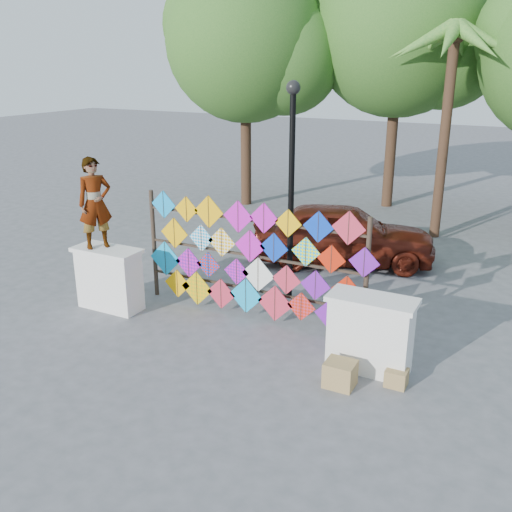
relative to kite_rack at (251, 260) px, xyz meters
name	(u,v)px	position (x,y,z in m)	size (l,w,h in m)	color
ground	(231,331)	(-0.05, -0.73, -1.18)	(80.00, 80.00, 0.00)	gray
parapet_left	(109,278)	(-2.75, -0.93, -0.53)	(1.40, 0.65, 1.28)	white
parapet_right	(370,334)	(2.65, -0.93, -0.53)	(1.40, 0.65, 1.28)	white
kite_rack	(251,260)	(0.00, 0.00, 0.00)	(4.92, 0.24, 2.38)	#33261C
tree_west	(248,42)	(-4.45, 8.30, 4.20)	(5.85, 5.20, 8.01)	#432A1D
tree_mid	(403,28)	(0.06, 10.30, 4.59)	(6.30, 5.60, 8.61)	#432A1D
palm_tree	(453,55)	(2.15, 7.27, 3.77)	(3.62, 3.62, 5.83)	#432A1D
vendor_woman	(95,203)	(-2.95, -0.93, 0.99)	(0.65, 0.43, 1.80)	#99999E
sedan	(343,234)	(0.54, 3.86, -0.42)	(1.79, 4.45, 1.52)	#571A0F
lamppost	(292,172)	(0.25, 1.27, 1.51)	(0.28, 0.28, 4.46)	black
cardboard_box_near	(340,374)	(2.40, -1.61, -0.98)	(0.46, 0.41, 0.41)	#997C4A
cardboard_box_far	(396,378)	(3.19, -1.20, -1.05)	(0.33, 0.30, 0.28)	#997C4A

